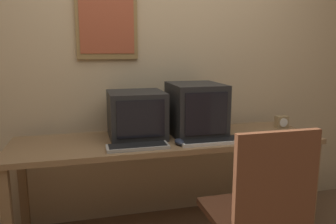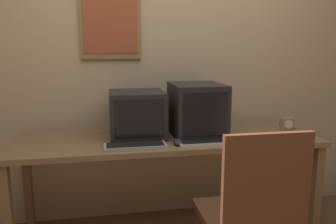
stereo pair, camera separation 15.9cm
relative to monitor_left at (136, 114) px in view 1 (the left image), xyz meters
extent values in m
cube|color=#D1B284|center=(0.21, 0.32, 0.38)|extent=(8.00, 0.05, 2.60)
cube|color=olive|center=(-0.17, 0.28, 0.68)|extent=(0.46, 0.02, 0.60)
cube|color=#AD4C2D|center=(-0.17, 0.27, 0.68)|extent=(0.40, 0.01, 0.51)
cube|color=olive|center=(0.21, -0.09, -0.18)|extent=(2.16, 0.61, 0.04)
cube|color=olive|center=(1.24, -0.35, -0.56)|extent=(0.06, 0.06, 0.72)
cube|color=olive|center=(-0.82, 0.16, -0.56)|extent=(0.06, 0.06, 0.72)
cube|color=olive|center=(1.24, 0.16, -0.56)|extent=(0.06, 0.06, 0.72)
cube|color=black|center=(0.00, 0.00, 0.00)|extent=(0.39, 0.39, 0.33)
cube|color=black|center=(0.00, -0.20, 0.01)|extent=(0.32, 0.01, 0.25)
cube|color=black|center=(0.43, -0.04, 0.03)|extent=(0.36, 0.43, 0.38)
cube|color=black|center=(0.43, -0.26, 0.03)|extent=(0.30, 0.01, 0.29)
cube|color=#A8A399|center=(-0.04, -0.29, -0.15)|extent=(0.40, 0.14, 0.02)
cube|color=black|center=(-0.04, -0.29, -0.14)|extent=(0.37, 0.11, 0.00)
cube|color=beige|center=(0.47, -0.28, -0.15)|extent=(0.44, 0.16, 0.02)
cube|color=black|center=(0.47, -0.28, -0.14)|extent=(0.41, 0.13, 0.00)
ellipsoid|color=#282D3D|center=(0.24, -0.27, -0.15)|extent=(0.06, 0.11, 0.04)
cube|color=#A38456|center=(1.18, -0.01, -0.12)|extent=(0.10, 0.05, 0.10)
cylinder|color=white|center=(1.18, -0.04, -0.12)|extent=(0.07, 0.00, 0.07)
cube|color=brown|center=(0.52, -0.75, -0.45)|extent=(0.48, 0.48, 0.04)
cube|color=brown|center=(0.52, -0.97, -0.18)|extent=(0.44, 0.04, 0.52)
camera|label=1|loc=(-0.35, -2.28, 0.45)|focal=35.00mm
camera|label=2|loc=(-0.20, -2.32, 0.45)|focal=35.00mm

